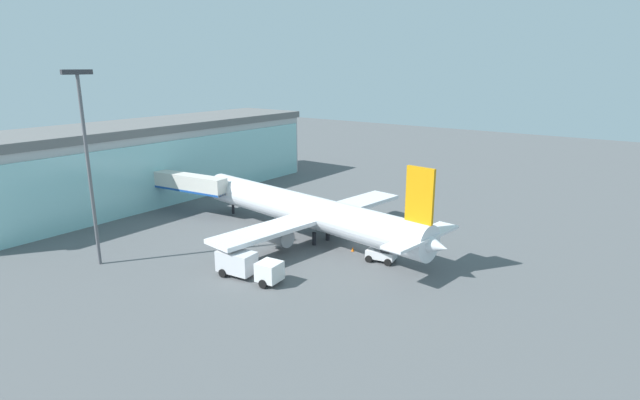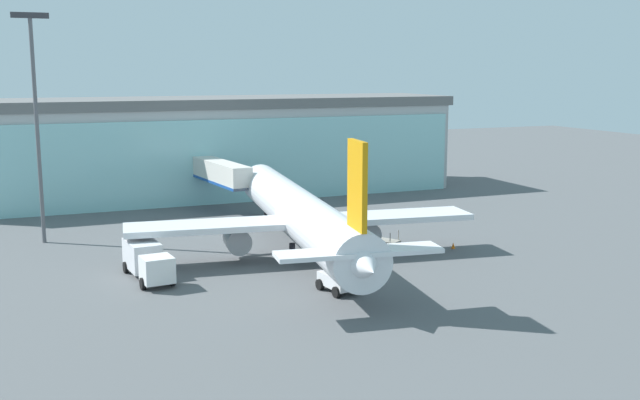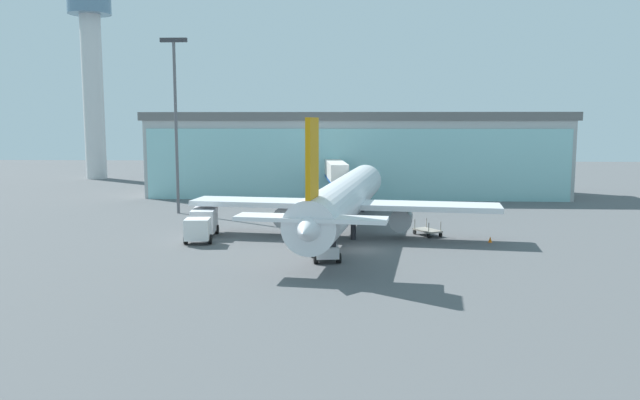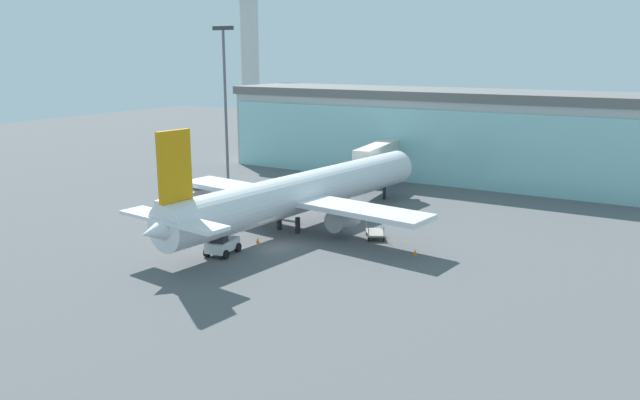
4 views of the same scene
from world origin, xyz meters
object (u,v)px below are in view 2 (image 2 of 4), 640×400
(catering_truck, at_px, (147,260))
(apron_light_mast, at_px, (36,111))
(airplane, at_px, (300,215))
(jet_bridge, at_px, (217,173))
(baggage_cart, at_px, (384,241))
(pushback_tug, at_px, (340,279))
(safety_cone_nose, at_px, (326,272))
(safety_cone_wingtip, at_px, (453,245))

(catering_truck, bearing_deg, apron_light_mast, -162.17)
(airplane, bearing_deg, apron_light_mast, 64.06)
(jet_bridge, distance_m, airplane, 22.03)
(baggage_cart, distance_m, pushback_tug, 14.90)
(safety_cone_nose, bearing_deg, baggage_cart, 38.89)
(safety_cone_nose, bearing_deg, catering_truck, 160.08)
(catering_truck, xyz_separation_m, baggage_cart, (21.71, 2.40, -0.97))
(safety_cone_wingtip, bearing_deg, jet_bridge, 120.69)
(pushback_tug, relative_size, safety_cone_wingtip, 6.24)
(jet_bridge, relative_size, safety_cone_wingtip, 27.10)
(airplane, distance_m, catering_truck, 13.91)
(apron_light_mast, height_order, safety_cone_nose, apron_light_mast)
(jet_bridge, relative_size, apron_light_mast, 0.72)
(catering_truck, relative_size, pushback_tug, 2.17)
(safety_cone_wingtip, bearing_deg, catering_truck, 178.32)
(safety_cone_nose, distance_m, safety_cone_wingtip, 14.68)
(baggage_cart, bearing_deg, safety_cone_wingtip, -151.17)
(airplane, distance_m, pushback_tug, 11.78)
(pushback_tug, bearing_deg, safety_cone_nose, -18.39)
(catering_truck, height_order, pushback_tug, catering_truck)
(airplane, relative_size, pushback_tug, 11.63)
(apron_light_mast, relative_size, airplane, 0.52)
(catering_truck, distance_m, baggage_cart, 21.87)
(safety_cone_wingtip, bearing_deg, pushback_tug, -151.08)
(jet_bridge, xyz_separation_m, apron_light_mast, (-18.88, -8.40, 7.71))
(apron_light_mast, relative_size, safety_cone_wingtip, 37.89)
(catering_truck, bearing_deg, airplane, 94.95)
(apron_light_mast, relative_size, safety_cone_nose, 37.89)
(catering_truck, xyz_separation_m, safety_cone_nose, (12.93, -4.68, -1.19))
(airplane, height_order, safety_cone_wingtip, airplane)
(pushback_tug, bearing_deg, airplane, -15.43)
(baggage_cart, bearing_deg, airplane, 59.78)
(pushback_tug, bearing_deg, jet_bridge, -8.58)
(apron_light_mast, relative_size, pushback_tug, 6.07)
(jet_bridge, relative_size, airplane, 0.37)
(catering_truck, relative_size, safety_cone_nose, 13.57)
(jet_bridge, bearing_deg, safety_cone_nose, 175.74)
(jet_bridge, bearing_deg, baggage_cart, -162.24)
(safety_cone_nose, xyz_separation_m, safety_cone_wingtip, (14.16, 3.89, 0.00))
(catering_truck, bearing_deg, jet_bridge, 148.44)
(apron_light_mast, xyz_separation_m, safety_cone_wingtip, (33.79, -16.73, -11.93))
(jet_bridge, xyz_separation_m, catering_truck, (-12.17, -24.34, -3.02))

